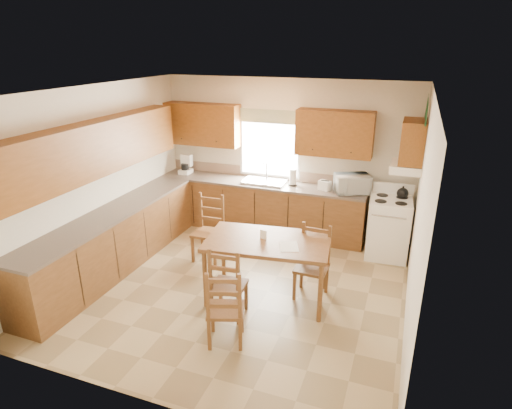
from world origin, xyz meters
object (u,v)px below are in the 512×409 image
(chair_far_left, at_px, (208,229))
(chair_far_right, at_px, (312,264))
(chair_near_right, at_px, (229,281))
(dining_table, at_px, (267,269))
(stove, at_px, (388,228))
(microwave, at_px, (352,184))
(chair_near_left, at_px, (225,305))

(chair_far_left, bearing_deg, chair_far_right, -17.40)
(chair_far_left, bearing_deg, chair_near_right, -56.04)
(dining_table, bearing_deg, chair_far_right, 14.65)
(stove, distance_m, chair_far_left, 2.87)
(dining_table, distance_m, chair_far_right, 0.60)
(chair_near_right, xyz_separation_m, chair_far_right, (0.87, 0.77, 0.01))
(microwave, height_order, chair_near_right, microwave)
(dining_table, height_order, chair_far_right, chair_far_right)
(dining_table, bearing_deg, stove, 45.13)
(stove, relative_size, chair_near_left, 0.98)
(chair_near_right, height_order, chair_far_left, chair_far_left)
(chair_near_left, xyz_separation_m, chair_far_right, (0.70, 1.25, 0.01))
(chair_near_right, bearing_deg, dining_table, -125.19)
(chair_far_right, bearing_deg, chair_far_left, 166.26)
(chair_far_left, bearing_deg, stove, 21.02)
(dining_table, bearing_deg, microwave, 62.61)
(chair_near_left, bearing_deg, stove, -137.51)
(dining_table, bearing_deg, chair_near_left, -105.32)
(chair_near_left, bearing_deg, chair_far_left, -77.12)
(chair_near_left, height_order, chair_near_right, chair_near_right)
(dining_table, bearing_deg, chair_near_right, -127.48)
(chair_near_left, relative_size, chair_far_left, 0.93)
(microwave, bearing_deg, chair_far_right, -120.50)
(chair_far_left, bearing_deg, microwave, 32.40)
(stove, xyz_separation_m, microwave, (-0.65, 0.24, 0.60))
(stove, xyz_separation_m, chair_near_right, (-1.73, -2.38, 0.02))
(microwave, relative_size, chair_near_right, 0.52)
(dining_table, relative_size, chair_far_left, 1.54)
(microwave, relative_size, dining_table, 0.32)
(microwave, distance_m, chair_far_left, 2.47)
(stove, xyz_separation_m, chair_far_right, (-0.86, -1.61, 0.02))
(microwave, xyz_separation_m, dining_table, (-0.76, -2.07, -0.65))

